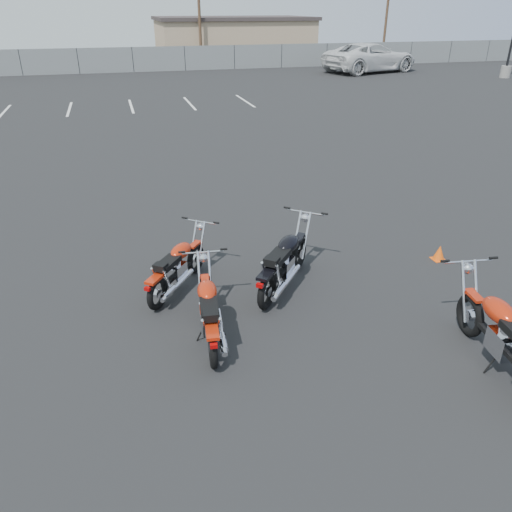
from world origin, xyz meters
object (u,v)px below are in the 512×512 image
object	(u,v)px
motorcycle_front_red	(177,267)
white_van	(371,49)
motorcycle_third_red	(209,311)
motorcycle_second_black	(285,262)
motorcycle_rear_red	(504,336)

from	to	relation	value
motorcycle_front_red	white_van	bearing A→B (deg)	57.36
motorcycle_third_red	white_van	xyz separation A→B (m)	(18.45, 30.79, 1.20)
motorcycle_second_black	white_van	bearing A→B (deg)	60.36
motorcycle_rear_red	motorcycle_third_red	bearing A→B (deg)	154.22
motorcycle_second_black	motorcycle_rear_red	distance (m)	3.66
motorcycle_front_red	motorcycle_rear_red	bearing A→B (deg)	-39.98
motorcycle_front_red	motorcycle_rear_red	xyz separation A→B (m)	(4.03, -3.38, 0.08)
motorcycle_second_black	motorcycle_rear_red	world-z (taller)	motorcycle_rear_red
motorcycle_front_red	motorcycle_second_black	distance (m)	1.90
motorcycle_front_red	white_van	xyz separation A→B (m)	(18.72, 29.23, 1.21)
motorcycle_third_red	motorcycle_rear_red	bearing A→B (deg)	-25.78
motorcycle_second_black	motorcycle_third_red	size ratio (longest dim) A/B	0.97
motorcycle_front_red	motorcycle_second_black	xyz separation A→B (m)	(1.85, -0.43, 0.06)
motorcycle_third_red	motorcycle_second_black	bearing A→B (deg)	35.76
motorcycle_second_black	motorcycle_third_red	distance (m)	1.94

